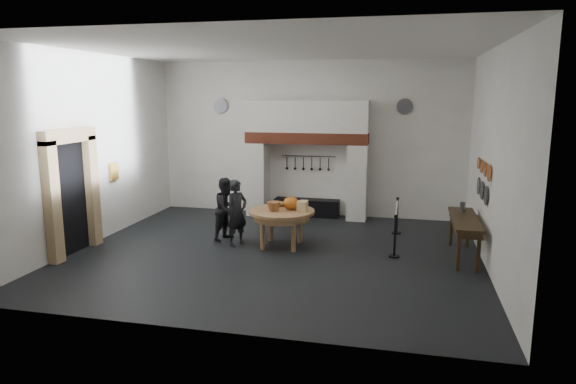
% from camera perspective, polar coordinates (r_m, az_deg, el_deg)
% --- Properties ---
extents(floor, '(9.00, 8.00, 0.02)m').
position_cam_1_polar(floor, '(11.70, -1.40, -6.79)').
color(floor, black).
rests_on(floor, ground).
extents(ceiling, '(9.00, 8.00, 0.02)m').
position_cam_1_polar(ceiling, '(11.19, -1.51, 15.74)').
color(ceiling, silver).
rests_on(ceiling, wall_back).
extents(wall_back, '(9.00, 0.02, 4.50)m').
position_cam_1_polar(wall_back, '(15.11, 2.36, 5.92)').
color(wall_back, white).
rests_on(wall_back, floor).
extents(wall_front, '(9.00, 0.02, 4.50)m').
position_cam_1_polar(wall_front, '(7.46, -9.16, 0.74)').
color(wall_front, white).
rests_on(wall_front, floor).
extents(wall_left, '(0.02, 8.00, 4.50)m').
position_cam_1_polar(wall_left, '(13.09, -20.96, 4.46)').
color(wall_left, white).
rests_on(wall_left, floor).
extents(wall_right, '(0.02, 8.00, 4.50)m').
position_cam_1_polar(wall_right, '(11.01, 21.91, 3.32)').
color(wall_right, white).
rests_on(wall_right, floor).
extents(chimney_pier_left, '(0.55, 0.70, 2.15)m').
position_cam_1_polar(chimney_pier_left, '(15.26, -3.37, 1.51)').
color(chimney_pier_left, silver).
rests_on(chimney_pier_left, floor).
extents(chimney_pier_right, '(0.55, 0.70, 2.15)m').
position_cam_1_polar(chimney_pier_right, '(14.71, 7.72, 1.08)').
color(chimney_pier_right, silver).
rests_on(chimney_pier_right, floor).
extents(hearth_brick_band, '(3.50, 0.72, 0.32)m').
position_cam_1_polar(hearth_brick_band, '(14.76, 2.11, 6.04)').
color(hearth_brick_band, '#9E442B').
rests_on(hearth_brick_band, chimney_pier_left).
extents(chimney_hood, '(3.50, 0.70, 0.90)m').
position_cam_1_polar(chimney_hood, '(14.73, 2.12, 8.40)').
color(chimney_hood, silver).
rests_on(chimney_hood, hearth_brick_band).
extents(iron_range, '(1.90, 0.45, 0.50)m').
position_cam_1_polar(iron_range, '(15.14, 2.10, -1.73)').
color(iron_range, black).
rests_on(iron_range, floor).
extents(utensil_rail, '(1.60, 0.02, 0.02)m').
position_cam_1_polar(utensil_rail, '(15.09, 2.29, 4.00)').
color(utensil_rail, black).
rests_on(utensil_rail, wall_back).
extents(door_recess, '(0.04, 1.10, 2.50)m').
position_cam_1_polar(door_recess, '(12.41, -23.08, -0.69)').
color(door_recess, black).
rests_on(door_recess, floor).
extents(door_jamb_near, '(0.22, 0.30, 2.60)m').
position_cam_1_polar(door_jamb_near, '(11.80, -24.73, -1.12)').
color(door_jamb_near, tan).
rests_on(door_jamb_near, floor).
extents(door_jamb_far, '(0.22, 0.30, 2.60)m').
position_cam_1_polar(door_jamb_far, '(12.91, -20.97, 0.11)').
color(door_jamb_far, tan).
rests_on(door_jamb_far, floor).
extents(door_lintel, '(0.22, 1.70, 0.30)m').
position_cam_1_polar(door_lintel, '(12.17, -23.23, 5.76)').
color(door_lintel, tan).
rests_on(door_lintel, door_jamb_near).
extents(wall_plaque, '(0.05, 0.34, 0.44)m').
position_cam_1_polar(wall_plaque, '(13.81, -18.76, 2.17)').
color(wall_plaque, gold).
rests_on(wall_plaque, wall_left).
extents(work_table, '(1.93, 1.93, 0.07)m').
position_cam_1_polar(work_table, '(12.00, -0.72, -2.18)').
color(work_table, tan).
rests_on(work_table, floor).
extents(pumpkin, '(0.36, 0.36, 0.31)m').
position_cam_1_polar(pumpkin, '(12.01, 0.32, -1.24)').
color(pumpkin, '#D05F1D').
rests_on(pumpkin, work_table).
extents(cheese_block_big, '(0.22, 0.22, 0.24)m').
position_cam_1_polar(cheese_block_big, '(11.81, 1.58, -1.62)').
color(cheese_block_big, '#D0B47C').
rests_on(cheese_block_big, work_table).
extents(cheese_block_small, '(0.18, 0.18, 0.20)m').
position_cam_1_polar(cheese_block_small, '(12.11, 1.77, -1.41)').
color(cheese_block_small, '#DFC285').
rests_on(cheese_block_small, work_table).
extents(wicker_basket, '(0.40, 0.40, 0.22)m').
position_cam_1_polar(wicker_basket, '(11.86, -1.59, -1.62)').
color(wicker_basket, olive).
rests_on(wicker_basket, work_table).
extents(bread_loaf, '(0.31, 0.18, 0.13)m').
position_cam_1_polar(bread_loaf, '(12.33, -0.78, -1.34)').
color(bread_loaf, olive).
rests_on(bread_loaf, work_table).
extents(visitor_near, '(0.62, 0.69, 1.57)m').
position_cam_1_polar(visitor_near, '(12.16, -5.69, -2.31)').
color(visitor_near, black).
rests_on(visitor_near, floor).
extents(visitor_far, '(0.81, 0.91, 1.55)m').
position_cam_1_polar(visitor_far, '(12.66, -6.83, -1.87)').
color(visitor_far, black).
rests_on(visitor_far, floor).
extents(side_table, '(0.55, 2.20, 0.06)m').
position_cam_1_polar(side_table, '(11.80, 19.07, -2.86)').
color(side_table, '#342513').
rests_on(side_table, floor).
extents(pewter_jug, '(0.12, 0.12, 0.22)m').
position_cam_1_polar(pewter_jug, '(12.35, 18.84, -1.59)').
color(pewter_jug, '#4E4D52').
rests_on(pewter_jug, side_table).
extents(copper_pan_a, '(0.03, 0.34, 0.34)m').
position_cam_1_polar(copper_pan_a, '(11.23, 21.45, 1.94)').
color(copper_pan_a, '#C6662D').
rests_on(copper_pan_a, wall_right).
extents(copper_pan_b, '(0.03, 0.32, 0.32)m').
position_cam_1_polar(copper_pan_b, '(11.77, 21.07, 2.34)').
color(copper_pan_b, '#C6662D').
rests_on(copper_pan_b, wall_right).
extents(copper_pan_c, '(0.03, 0.30, 0.30)m').
position_cam_1_polar(copper_pan_c, '(12.31, 20.73, 2.71)').
color(copper_pan_c, '#C6662D').
rests_on(copper_pan_c, wall_right).
extents(copper_pan_d, '(0.03, 0.28, 0.28)m').
position_cam_1_polar(copper_pan_d, '(12.85, 20.42, 3.04)').
color(copper_pan_d, '#C6662D').
rests_on(copper_pan_d, wall_right).
extents(pewter_plate_left, '(0.03, 0.40, 0.40)m').
position_cam_1_polar(pewter_plate_left, '(11.51, 21.14, -0.37)').
color(pewter_plate_left, '#4C4C51').
rests_on(pewter_plate_left, wall_right).
extents(pewter_plate_mid, '(0.03, 0.40, 0.40)m').
position_cam_1_polar(pewter_plate_mid, '(12.10, 20.76, 0.17)').
color(pewter_plate_mid, '#4C4C51').
rests_on(pewter_plate_mid, wall_right).
extents(pewter_plate_right, '(0.03, 0.40, 0.40)m').
position_cam_1_polar(pewter_plate_right, '(12.68, 20.41, 0.65)').
color(pewter_plate_right, '#4C4C51').
rests_on(pewter_plate_right, wall_right).
extents(pewter_plate_back_left, '(0.44, 0.03, 0.44)m').
position_cam_1_polar(pewter_plate_back_left, '(15.75, -7.48, 9.50)').
color(pewter_plate_back_left, '#4C4C51').
rests_on(pewter_plate_back_left, wall_back).
extents(pewter_plate_back_right, '(0.44, 0.03, 0.44)m').
position_cam_1_polar(pewter_plate_back_right, '(14.76, 12.85, 9.24)').
color(pewter_plate_back_right, '#4C4C51').
rests_on(pewter_plate_back_right, wall_back).
extents(barrier_post_near, '(0.05, 0.05, 0.90)m').
position_cam_1_polar(barrier_post_near, '(11.54, 11.79, -4.94)').
color(barrier_post_near, black).
rests_on(barrier_post_near, floor).
extents(barrier_post_far, '(0.05, 0.05, 0.90)m').
position_cam_1_polar(barrier_post_far, '(13.48, 12.01, -2.67)').
color(barrier_post_far, black).
rests_on(barrier_post_far, floor).
extents(barrier_rope, '(0.04, 2.00, 0.04)m').
position_cam_1_polar(barrier_rope, '(12.41, 11.98, -1.93)').
color(barrier_rope, silver).
rests_on(barrier_rope, barrier_post_near).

